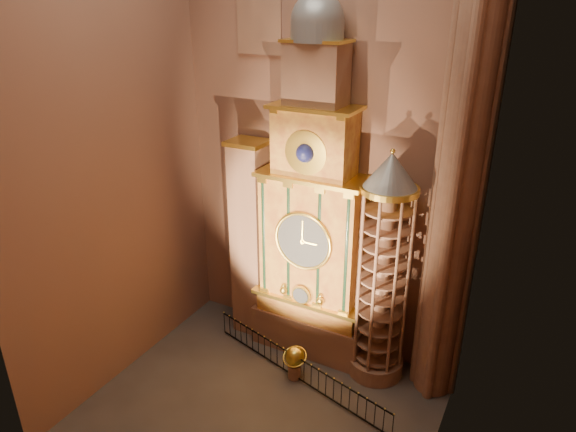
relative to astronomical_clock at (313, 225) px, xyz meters
The scene contains 10 objects.
floor 8.32m from the astronomical_clock, 90.00° to the right, with size 14.00×14.00×0.00m, color #383330.
wall_back 4.45m from the astronomical_clock, 90.00° to the left, with size 22.00×22.00×0.00m, color #8B5F4B.
wall_left 9.61m from the astronomical_clock, 144.66° to the right, with size 22.00×22.00×0.00m, color #8B5F4B.
wall_right 9.61m from the astronomical_clock, 35.34° to the right, with size 22.00×22.00×0.00m, color #8B5F4B.
astronomical_clock is the anchor object (origin of this frame).
portrait_tower 3.73m from the astronomical_clock, behind, with size 1.80×1.60×10.20m.
stair_turret 3.78m from the astronomical_clock, ahead, with size 2.50×2.50×10.80m.
gothic_pier 7.48m from the astronomical_clock, ahead, with size 2.04×2.04×22.00m.
celestial_globe 6.21m from the astronomical_clock, 81.44° to the right, with size 1.12×1.06×1.62m.
iron_railing 6.55m from the astronomical_clock, 78.06° to the right, with size 9.86×2.71×1.21m.
Camera 1 is at (9.02, -14.31, 16.23)m, focal length 32.00 mm.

